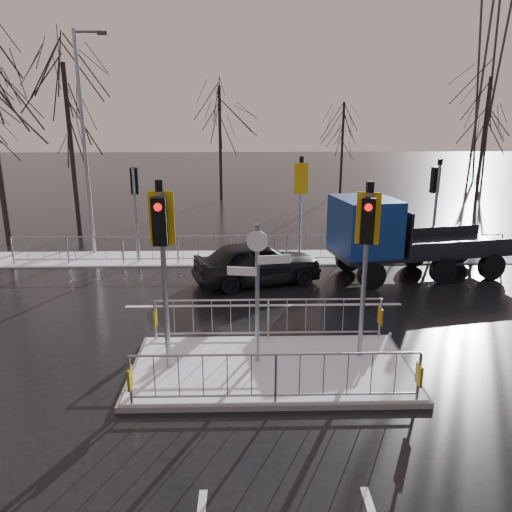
{
  "coord_description": "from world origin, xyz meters",
  "views": [
    {
      "loc": [
        -0.57,
        -9.66,
        5.43
      ],
      "look_at": [
        -0.26,
        2.76,
        1.8
      ],
      "focal_mm": 35.0,
      "sensor_mm": 36.0,
      "label": 1
    }
  ],
  "objects_px": {
    "flatbed_truck": "(387,236)",
    "street_lamp_left": "(86,137)",
    "car_far_lane": "(257,262)",
    "traffic_island": "(271,355)"
  },
  "relations": [
    {
      "from": "flatbed_truck",
      "to": "traffic_island",
      "type": "bearing_deg",
      "value": -123.98
    },
    {
      "from": "traffic_island",
      "to": "car_far_lane",
      "type": "xyz_separation_m",
      "value": [
        -0.13,
        5.76,
        0.32
      ]
    },
    {
      "from": "traffic_island",
      "to": "street_lamp_left",
      "type": "distance_m",
      "value": 12.17
    },
    {
      "from": "flatbed_truck",
      "to": "street_lamp_left",
      "type": "xyz_separation_m",
      "value": [
        -10.6,
        3.28,
        3.04
      ]
    },
    {
      "from": "street_lamp_left",
      "to": "car_far_lane",
      "type": "bearing_deg",
      "value": -30.62
    },
    {
      "from": "traffic_island",
      "to": "flatbed_truck",
      "type": "relative_size",
      "value": 0.97
    },
    {
      "from": "flatbed_truck",
      "to": "street_lamp_left",
      "type": "relative_size",
      "value": 0.76
    },
    {
      "from": "street_lamp_left",
      "to": "traffic_island",
      "type": "bearing_deg",
      "value": -55.93
    },
    {
      "from": "car_far_lane",
      "to": "street_lamp_left",
      "type": "bearing_deg",
      "value": 42.1
    },
    {
      "from": "car_far_lane",
      "to": "flatbed_truck",
      "type": "relative_size",
      "value": 0.67
    }
  ]
}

